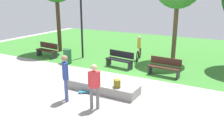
{
  "coord_description": "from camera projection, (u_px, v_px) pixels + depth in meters",
  "views": [
    {
      "loc": [
        4.87,
        -9.41,
        3.91
      ],
      "look_at": [
        -0.02,
        -0.49,
        0.84
      ],
      "focal_mm": 38.46,
      "sensor_mm": 36.0,
      "label": 1
    }
  ],
  "objects": [
    {
      "name": "park_bench_near_path",
      "position": [
        120.0,
        59.0,
        13.34
      ],
      "size": [
        1.65,
        0.69,
        0.91
      ],
      "color": "black",
      "rests_on": "ground_plane"
    },
    {
      "name": "trash_bin",
      "position": [
        67.0,
        56.0,
        14.12
      ],
      "size": [
        0.47,
        0.47,
        0.86
      ],
      "primitive_type": "cylinder",
      "color": "#1E592D",
      "rests_on": "ground_plane"
    },
    {
      "name": "ground_plane",
      "position": [
        117.0,
        81.0,
        11.27
      ],
      "size": [
        28.0,
        28.0,
        0.0
      ],
      "primitive_type": "plane",
      "color": "#9E9993"
    },
    {
      "name": "park_bench_near_lamppost",
      "position": [
        165.0,
        67.0,
        11.94
      ],
      "size": [
        1.63,
        0.59,
        0.91
      ],
      "color": "#331E14",
      "rests_on": "ground_plane"
    },
    {
      "name": "grass_lawn",
      "position": [
        165.0,
        50.0,
        17.59
      ],
      "size": [
        26.6,
        12.95,
        0.01
      ],
      "primitive_type": "cube",
      "color": "#387A2D",
      "rests_on": "ground_plane"
    },
    {
      "name": "skater_performing_trick",
      "position": [
        94.0,
        83.0,
        8.31
      ],
      "size": [
        0.38,
        0.35,
        1.65
      ],
      "color": "slate",
      "rests_on": "ground_plane"
    },
    {
      "name": "skateboard_by_ledge",
      "position": [
        88.0,
        91.0,
        9.94
      ],
      "size": [
        0.77,
        0.62,
        0.08
      ],
      "color": "teal",
      "rests_on": "ground_plane"
    },
    {
      "name": "concrete_ledge",
      "position": [
        103.0,
        87.0,
        10.12
      ],
      "size": [
        3.14,
        0.96,
        0.38
      ],
      "primitive_type": "cube",
      "color": "gray",
      "rests_on": "ground_plane"
    },
    {
      "name": "cyclist_on_bicycle",
      "position": [
        139.0,
        50.0,
        14.85
      ],
      "size": [
        0.51,
        1.78,
        1.52
      ],
      "color": "black",
      "rests_on": "ground_plane"
    },
    {
      "name": "lamp_post",
      "position": [
        81.0,
        11.0,
        14.7
      ],
      "size": [
        0.28,
        0.28,
        4.94
      ],
      "color": "black",
      "rests_on": "ground_plane"
    },
    {
      "name": "backpack_on_ledge",
      "position": [
        117.0,
        83.0,
        9.5
      ],
      "size": [
        0.34,
        0.34,
        0.32
      ],
      "primitive_type": "cube",
      "rotation": [
        0.0,
        0.0,
        2.35
      ],
      "color": "olive",
      "rests_on": "concrete_ledge"
    },
    {
      "name": "skater_watching",
      "position": [
        65.0,
        74.0,
        8.96
      ],
      "size": [
        0.37,
        0.37,
        1.79
      ],
      "color": "#3F5184",
      "rests_on": "ground_plane"
    },
    {
      "name": "park_bench_far_left",
      "position": [
        47.0,
        50.0,
        15.62
      ],
      "size": [
        1.64,
        0.62,
        0.91
      ],
      "color": "#331E14",
      "rests_on": "ground_plane"
    }
  ]
}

